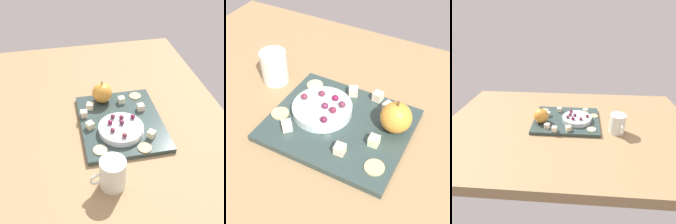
# 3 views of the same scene
# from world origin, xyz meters

# --- Properties ---
(table) EXTENTS (1.32, 0.88, 0.05)m
(table) POSITION_xyz_m (0.00, 0.00, 0.02)
(table) COLOR #94754E
(table) RESTS_ON ground
(platter) EXTENTS (0.35, 0.29, 0.02)m
(platter) POSITION_xyz_m (0.01, -0.04, 0.06)
(platter) COLOR #2E403D
(platter) RESTS_ON table
(serving_dish) EXTENTS (0.15, 0.15, 0.02)m
(serving_dish) POSITION_xyz_m (-0.05, -0.03, 0.08)
(serving_dish) COLOR silver
(serving_dish) RESTS_ON platter
(apple_whole) EXTENTS (0.08, 0.08, 0.08)m
(apple_whole) POSITION_xyz_m (0.14, 0.01, 0.10)
(apple_whole) COLOR gold
(apple_whole) RESTS_ON platter
(apple_stem) EXTENTS (0.01, 0.01, 0.01)m
(apple_stem) POSITION_xyz_m (0.14, 0.01, 0.15)
(apple_stem) COLOR brown
(apple_stem) RESTS_ON apple_whole
(cheese_cube_0) EXTENTS (0.03, 0.03, 0.02)m
(cheese_cube_0) POSITION_xyz_m (-0.01, 0.07, 0.08)
(cheese_cube_0) COLOR #F9ECBD
(cheese_cube_0) RESTS_ON platter
(cheese_cube_1) EXTENTS (0.02, 0.02, 0.02)m
(cheese_cube_1) POSITION_xyz_m (0.11, -0.06, 0.08)
(cheese_cube_1) COLOR #ECF3BE
(cheese_cube_1) RESTS_ON platter
(cheese_cube_2) EXTENTS (0.03, 0.03, 0.02)m
(cheese_cube_2) POSITION_xyz_m (0.10, 0.06, 0.08)
(cheese_cube_2) COLOR #F9E5C0
(cheese_cube_2) RESTS_ON platter
(cheese_cube_3) EXTENTS (0.03, 0.03, 0.02)m
(cheese_cube_3) POSITION_xyz_m (-0.09, -0.12, 0.08)
(cheese_cube_3) COLOR #EAE7C2
(cheese_cube_3) RESTS_ON platter
(cheese_cube_4) EXTENTS (0.03, 0.03, 0.02)m
(cheese_cube_4) POSITION_xyz_m (0.06, -0.12, 0.08)
(cheese_cube_4) COLOR #F9E1BF
(cheese_cube_4) RESTS_ON platter
(cheese_cube_5) EXTENTS (0.03, 0.03, 0.02)m
(cheese_cube_5) POSITION_xyz_m (0.06, 0.09, 0.08)
(cheese_cube_5) COLOR #F8E3BF
(cheese_cube_5) RESTS_ON platter
(cracker_0) EXTENTS (0.05, 0.05, 0.00)m
(cracker_0) POSITION_xyz_m (-0.12, 0.06, 0.07)
(cracker_0) COLOR beige
(cracker_0) RESTS_ON platter
(cracker_1) EXTENTS (0.05, 0.05, 0.00)m
(cracker_1) POSITION_xyz_m (0.14, -0.13, 0.07)
(cracker_1) COLOR #D5B87C
(cracker_1) RESTS_ON platter
(cracker_2) EXTENTS (0.05, 0.05, 0.00)m
(cracker_2) POSITION_xyz_m (-0.14, -0.08, 0.07)
(cracker_2) COLOR #D5B97D
(cracker_2) RESTS_ON platter
(grape_0) EXTENTS (0.02, 0.02, 0.02)m
(grape_0) POSITION_xyz_m (-0.01, -0.04, 0.10)
(grape_0) COLOR maroon
(grape_0) RESTS_ON serving_dish
(grape_1) EXTENTS (0.02, 0.02, 0.02)m
(grape_1) POSITION_xyz_m (-0.01, -0.07, 0.10)
(grape_1) COLOR maroon
(grape_1) RESTS_ON serving_dish
(grape_2) EXTENTS (0.02, 0.02, 0.01)m
(grape_2) POSITION_xyz_m (-0.07, 0.01, 0.10)
(grape_2) COLOR maroon
(grape_2) RESTS_ON serving_dish
(grape_3) EXTENTS (0.02, 0.02, 0.02)m
(grape_3) POSITION_xyz_m (0.00, -0.01, 0.10)
(grape_3) COLOR #622B3D
(grape_3) RESTS_ON serving_dish
(grape_4) EXTENTS (0.02, 0.02, 0.02)m
(grape_4) POSITION_xyz_m (-0.10, -0.02, 0.10)
(grape_4) COLOR maroon
(grape_4) RESTS_ON serving_dish
(grape_5) EXTENTS (0.02, 0.02, 0.02)m
(grape_5) POSITION_xyz_m (-0.03, 0.01, 0.10)
(grape_5) COLOR maroon
(grape_5) RESTS_ON serving_dish
(grape_6) EXTENTS (0.02, 0.02, 0.02)m
(grape_6) POSITION_xyz_m (-0.04, -0.03, 0.10)
(grape_6) COLOR #622342
(grape_6) RESTS_ON serving_dish
(cup) EXTENTS (0.08, 0.11, 0.10)m
(cup) POSITION_xyz_m (-0.25, 0.05, 0.10)
(cup) COLOR silver
(cup) RESTS_ON table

